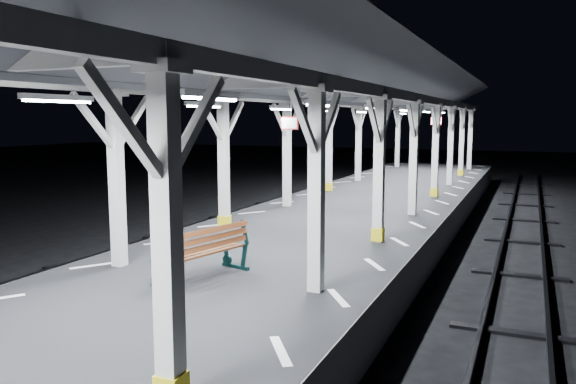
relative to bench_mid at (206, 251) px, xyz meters
The scene contains 8 objects.
ground 2.61m from the bench_mid, 90.20° to the left, with size 120.00×120.00×0.00m, color black.
platform 2.36m from the bench_mid, 90.20° to the left, with size 6.00×50.00×1.00m, color black.
hazard_stripes_left 3.29m from the bench_mid, 139.11° to the left, with size 1.00×48.00×0.01m, color silver.
hazard_stripes_right 3.28m from the bench_mid, 41.06° to the left, with size 1.00×48.00×0.01m, color silver.
track_left 5.63m from the bench_mid, 156.98° to the left, with size 2.20×60.00×0.16m.
track_right 5.61m from the bench_mid, 23.09° to the left, with size 2.20×60.00×0.16m.
canopy 3.70m from the bench_mid, 90.19° to the left, with size 5.40×49.00×4.65m.
bench_mid is the anchor object (origin of this frame).
Camera 1 is at (5.11, -10.30, 3.79)m, focal length 35.00 mm.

